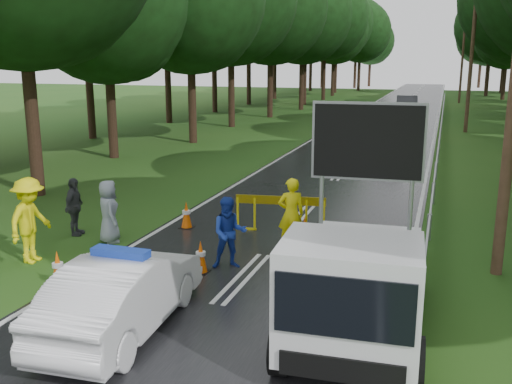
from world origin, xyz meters
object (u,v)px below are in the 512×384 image
at_px(queue_car_fourth, 407,105).
at_px(queue_car_third, 399,114).
at_px(police_sedan, 123,294).
at_px(work_truck, 356,282).
at_px(officer, 291,214).
at_px(queue_car_first, 388,138).
at_px(queue_car_second, 394,125).
at_px(barrier, 280,205).
at_px(civilian, 229,233).

bearing_deg(queue_car_fourth, queue_car_third, -93.91).
height_order(police_sedan, work_truck, work_truck).
height_order(officer, queue_car_fourth, officer).
relative_size(queue_car_first, queue_car_second, 0.99).
xyz_separation_m(work_truck, barrier, (-2.86, 5.48, -0.28)).
relative_size(work_truck, officer, 2.73).
relative_size(barrier, queue_car_first, 0.56).
bearing_deg(civilian, queue_car_fourth, 64.01).
xyz_separation_m(police_sedan, queue_car_third, (1.95, 33.85, 0.06)).
bearing_deg(work_truck, queue_car_first, 90.84).
bearing_deg(barrier, queue_car_second, 77.94).
distance_m(barrier, queue_car_first, 14.73).
bearing_deg(queue_car_third, queue_car_first, -89.49).
height_order(work_truck, civilian, work_truck).
distance_m(work_truck, queue_car_fourth, 40.64).
height_order(barrier, officer, officer).
bearing_deg(queue_car_second, queue_car_first, -93.52).
xyz_separation_m(police_sedan, queue_car_second, (2.14, 27.85, -0.04)).
height_order(officer, civilian, officer).
xyz_separation_m(officer, queue_car_fourth, (0.33, 36.40, -0.10)).
distance_m(police_sedan, queue_car_fourth, 41.56).
relative_size(work_truck, queue_car_second, 1.12).
bearing_deg(civilian, queue_car_first, 60.21).
height_order(barrier, queue_car_first, queue_car_first).
bearing_deg(officer, queue_car_third, -116.54).
bearing_deg(queue_car_first, queue_car_third, 88.78).
bearing_deg(officer, queue_car_second, -117.19).
distance_m(queue_car_first, queue_car_second, 6.80).
relative_size(officer, queue_car_second, 0.41).
relative_size(barrier, queue_car_fourth, 0.50).
xyz_separation_m(civilian, queue_car_third, (1.30, 30.42, -0.08)).
bearing_deg(civilian, queue_car_second, 62.47).
bearing_deg(queue_car_fourth, civilian, -95.87).
relative_size(barrier, queue_car_third, 0.45).
xyz_separation_m(police_sedan, work_truck, (3.84, 0.92, 0.36)).
distance_m(police_sedan, queue_car_first, 21.20).
height_order(work_truck, barrier, work_truck).
height_order(civilian, queue_car_first, civilian).
bearing_deg(queue_car_second, police_sedan, -100.32).
height_order(queue_car_first, queue_car_fourth, queue_car_fourth).
distance_m(work_truck, barrier, 6.18).
height_order(queue_car_first, queue_car_third, queue_car_third).
relative_size(work_truck, barrier, 2.03).
bearing_deg(queue_car_second, civilian, -99.42).
relative_size(queue_car_first, queue_car_fourth, 0.89).
height_order(police_sedan, queue_car_second, police_sedan).
bearing_deg(officer, barrier, -89.48).
relative_size(police_sedan, queue_car_first, 0.96).
bearing_deg(officer, work_truck, 92.01).
bearing_deg(queue_car_third, queue_car_second, -89.82).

